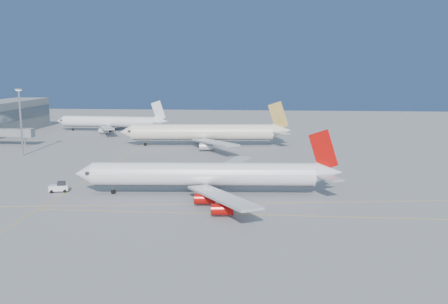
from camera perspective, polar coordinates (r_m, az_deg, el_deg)
ground at (r=118.86m, az=0.37°, el=-5.16°), size 500.00×500.00×0.00m
jet_bridge at (r=214.33m, az=-23.56°, el=2.04°), size 23.60×3.60×6.90m
taxiway_lines at (r=126.93m, az=-6.04°, el=-4.25°), size 118.86×140.00×0.02m
airliner_virgin at (r=120.30m, az=-1.72°, el=-2.63°), size 64.75×58.03×15.97m
airliner_etihad at (r=196.24m, az=-2.06°, el=2.27°), size 67.60×62.22×17.63m
airliner_third at (r=248.40m, az=-12.72°, el=3.39°), size 56.56×52.12×15.17m
pushback_tug at (r=130.00m, az=-18.32°, el=-3.83°), size 4.97×3.74×2.54m
light_mast at (r=186.83m, az=-22.24°, el=3.79°), size 2.02×2.02×23.32m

